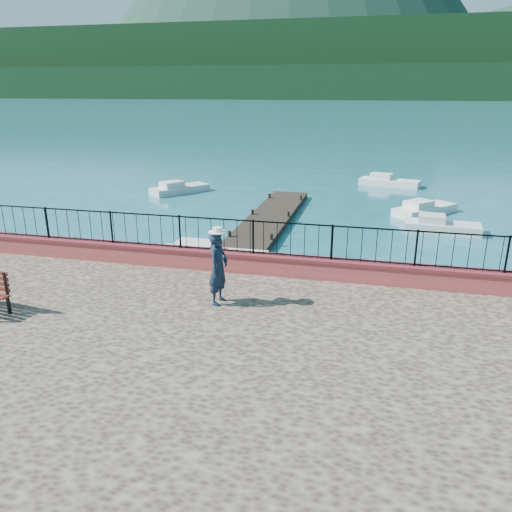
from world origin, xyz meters
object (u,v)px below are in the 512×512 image
at_px(boat_0, 211,252).
at_px(boat_2, 425,206).
at_px(boat_1, 443,223).
at_px(person, 218,268).
at_px(boat_4, 390,180).
at_px(boat_3, 180,186).

height_order(boat_0, boat_2, same).
relative_size(boat_1, boat_2, 0.88).
bearing_deg(person, boat_1, -20.21).
bearing_deg(boat_2, boat_1, -129.76).
bearing_deg(boat_2, boat_0, -178.55).
distance_m(person, boat_0, 6.66).
distance_m(boat_0, boat_2, 12.98).
bearing_deg(person, boat_4, -2.88).
distance_m(person, boat_1, 14.28).
xyz_separation_m(boat_1, boat_4, (-2.21, 11.15, 0.00)).
relative_size(boat_0, boat_2, 1.12).
relative_size(boat_0, boat_3, 1.13).
bearing_deg(boat_3, boat_2, -61.86).
xyz_separation_m(boat_3, boat_4, (12.80, 5.54, 0.00)).
distance_m(boat_0, boat_1, 11.02).
xyz_separation_m(person, boat_4, (4.43, 23.68, -1.71)).
bearing_deg(boat_1, boat_2, 102.83).
distance_m(boat_2, boat_4, 7.93).
xyz_separation_m(person, boat_3, (-8.37, 18.13, -1.71)).
xyz_separation_m(person, boat_0, (-2.26, 6.03, -1.71)).
height_order(boat_1, boat_4, same).
relative_size(person, boat_3, 0.49).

